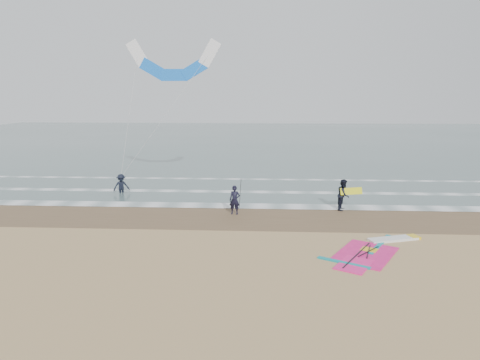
# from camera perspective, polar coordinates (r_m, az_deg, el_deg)

# --- Properties ---
(ground) EXTENTS (120.00, 120.00, 0.00)m
(ground) POSITION_cam_1_polar(r_m,az_deg,el_deg) (17.30, 2.49, -10.41)
(ground) COLOR tan
(ground) RESTS_ON ground
(sea_water) EXTENTS (120.00, 80.00, 0.02)m
(sea_water) POSITION_cam_1_polar(r_m,az_deg,el_deg) (64.41, 3.02, 5.41)
(sea_water) COLOR #47605E
(sea_water) RESTS_ON ground
(wet_sand_band) EXTENTS (120.00, 5.00, 0.01)m
(wet_sand_band) POSITION_cam_1_polar(r_m,az_deg,el_deg) (22.99, 2.67, -4.93)
(wet_sand_band) COLOR brown
(wet_sand_band) RESTS_ON ground
(foam_waterline) EXTENTS (120.00, 9.15, 0.02)m
(foam_waterline) POSITION_cam_1_polar(r_m,az_deg,el_deg) (27.28, 2.76, -2.31)
(foam_waterline) COLOR white
(foam_waterline) RESTS_ON ground
(windsurf_rig) EXTENTS (4.96, 4.70, 0.12)m
(windsurf_rig) POSITION_cam_1_polar(r_m,az_deg,el_deg) (18.97, 17.46, -8.87)
(windsurf_rig) COLOR white
(windsurf_rig) RESTS_ON ground
(person_standing) EXTENTS (0.63, 0.46, 1.59)m
(person_standing) POSITION_cam_1_polar(r_m,az_deg,el_deg) (23.28, -0.72, -2.69)
(person_standing) COLOR black
(person_standing) RESTS_ON ground
(person_walking) EXTENTS (0.94, 1.04, 1.76)m
(person_walking) POSITION_cam_1_polar(r_m,az_deg,el_deg) (24.85, 13.64, -1.92)
(person_walking) COLOR black
(person_walking) RESTS_ON ground
(person_wading) EXTENTS (1.23, 1.06, 1.65)m
(person_wading) POSITION_cam_1_polar(r_m,az_deg,el_deg) (29.39, -15.57, -0.15)
(person_wading) COLOR black
(person_wading) RESTS_ON ground
(held_pole) EXTENTS (0.17, 0.86, 1.82)m
(held_pole) POSITION_cam_1_polar(r_m,az_deg,el_deg) (23.18, 0.02, -1.80)
(held_pole) COLOR black
(held_pole) RESTS_ON ground
(carried_kiteboard) EXTENTS (1.30, 0.51, 0.39)m
(carried_kiteboard) POSITION_cam_1_polar(r_m,az_deg,el_deg) (24.78, 14.61, -1.45)
(carried_kiteboard) COLOR yellow
(carried_kiteboard) RESTS_ON ground
(surf_kite) EXTENTS (6.54, 2.38, 9.10)m
(surf_kite) POSITION_cam_1_polar(r_m,az_deg,el_deg) (30.30, -8.84, 14.99)
(surf_kite) COLOR white
(surf_kite) RESTS_ON ground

